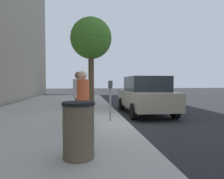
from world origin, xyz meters
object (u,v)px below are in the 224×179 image
object	(u,v)px
pedestrian_bystander	(83,95)
street_tree	(91,39)
pedestrian_at_meter	(79,93)
parked_sedan_near	(145,95)
trash_bin	(79,130)
parking_meter	(110,92)

from	to	relation	value
pedestrian_bystander	street_tree	world-z (taller)	street_tree
pedestrian_at_meter	parked_sedan_near	distance (m)	3.82
trash_bin	street_tree	bearing A→B (deg)	-3.15
parking_meter	trash_bin	bearing A→B (deg)	163.85
pedestrian_bystander	parked_sedan_near	distance (m)	4.33
street_tree	pedestrian_bystander	bearing A→B (deg)	176.01
parking_meter	trash_bin	world-z (taller)	parking_meter
parking_meter	street_tree	xyz separation A→B (m)	(4.68, 0.54, 2.79)
street_tree	trash_bin	size ratio (longest dim) A/B	4.99
pedestrian_bystander	parked_sedan_near	xyz separation A→B (m)	(3.24, -2.87, -0.24)
parking_meter	parked_sedan_near	bearing A→B (deg)	-40.90
pedestrian_at_meter	pedestrian_bystander	bearing A→B (deg)	-98.78
parking_meter	pedestrian_at_meter	bearing A→B (deg)	94.49
parking_meter	trash_bin	xyz separation A→B (m)	(-3.40, 0.98, -0.51)
pedestrian_at_meter	street_tree	bearing A→B (deg)	64.72
pedestrian_bystander	street_tree	distance (m)	6.36
parking_meter	parked_sedan_near	size ratio (longest dim) A/B	0.32
parking_meter	pedestrian_bystander	size ratio (longest dim) A/B	0.83
pedestrian_at_meter	street_tree	size ratio (longest dim) A/B	0.34
pedestrian_bystander	pedestrian_at_meter	bearing A→B (deg)	45.21
parking_meter	pedestrian_bystander	world-z (taller)	pedestrian_bystander
pedestrian_bystander	street_tree	bearing A→B (deg)	31.37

